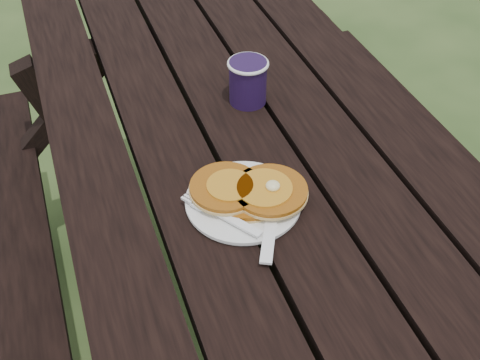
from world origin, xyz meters
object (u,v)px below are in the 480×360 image
object	(u,v)px
picnic_table	(260,292)
pancake_stack	(249,191)
plate	(243,202)
coffee_cup	(248,79)

from	to	relation	value
picnic_table	pancake_stack	distance (m)	0.42
picnic_table	plate	distance (m)	0.40
plate	coffee_cup	bearing A→B (deg)	68.31
pancake_stack	coffee_cup	size ratio (longest dim) A/B	2.06
picnic_table	coffee_cup	distance (m)	0.49
picnic_table	plate	xyz separation A→B (m)	(-0.07, -0.08, 0.39)
plate	pancake_stack	world-z (taller)	pancake_stack
plate	coffee_cup	size ratio (longest dim) A/B	2.06
picnic_table	pancake_stack	size ratio (longest dim) A/B	9.06
plate	pancake_stack	distance (m)	0.02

